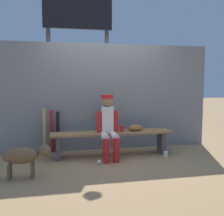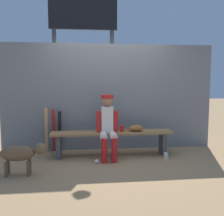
{
  "view_description": "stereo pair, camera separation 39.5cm",
  "coord_description": "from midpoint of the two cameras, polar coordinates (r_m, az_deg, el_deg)",
  "views": [
    {
      "loc": [
        -0.91,
        -4.57,
        1.42
      ],
      "look_at": [
        0.0,
        0.0,
        0.92
      ],
      "focal_mm": 40.19,
      "sensor_mm": 36.0,
      "label": 1
    },
    {
      "loc": [
        -0.52,
        -4.63,
        1.42
      ],
      "look_at": [
        0.0,
        0.0,
        0.92
      ],
      "focal_mm": 40.19,
      "sensor_mm": 36.0,
      "label": 2
    }
  ],
  "objects": [
    {
      "name": "cup_on_ground",
      "position": [
        4.83,
        9.79,
        -10.39
      ],
      "size": [
        0.08,
        0.08,
        0.11
      ],
      "primitive_type": "cylinder",
      "color": "silver",
      "rests_on": "ground_plane"
    },
    {
      "name": "bat_wood_tan",
      "position": [
        5.06,
        -17.32,
        -5.18
      ],
      "size": [
        0.09,
        0.16,
        0.91
      ],
      "primitive_type": "cylinder",
      "rotation": [
        0.1,
        0.0,
        0.17
      ],
      "color": "tan",
      "rests_on": "ground_plane"
    },
    {
      "name": "baseball",
      "position": [
        4.42,
        -5.61,
        -12.14
      ],
      "size": [
        0.07,
        0.07,
        0.07
      ],
      "primitive_type": "sphere",
      "color": "white",
      "rests_on": "ground_plane"
    },
    {
      "name": "baseball_glove",
      "position": [
        4.83,
        3.01,
        -4.5
      ],
      "size": [
        0.28,
        0.2,
        0.12
      ],
      "primitive_type": "ellipsoid",
      "color": "brown",
      "rests_on": "dugout_bench"
    },
    {
      "name": "bat_aluminum_red",
      "position": [
        5.1,
        -15.69,
        -5.19
      ],
      "size": [
        0.07,
        0.27,
        0.88
      ],
      "primitive_type": "cylinder",
      "rotation": [
        0.24,
        0.0,
        -0.02
      ],
      "color": "#B22323",
      "rests_on": "ground_plane"
    },
    {
      "name": "cup_on_bench",
      "position": [
        4.77,
        -0.11,
        -4.68
      ],
      "size": [
        0.08,
        0.08,
        0.11
      ],
      "primitive_type": "cylinder",
      "color": "red",
      "rests_on": "dugout_bench"
    },
    {
      "name": "dugout_bench",
      "position": [
        4.77,
        -2.39,
        -6.69
      ],
      "size": [
        2.29,
        0.36,
        0.47
      ],
      "color": "olive",
      "rests_on": "ground_plane"
    },
    {
      "name": "player_seated",
      "position": [
        4.6,
        -3.3,
        -3.64
      ],
      "size": [
        0.41,
        0.55,
        1.17
      ],
      "color": "silver",
      "rests_on": "ground_plane"
    },
    {
      "name": "scoreboard",
      "position": [
        6.2,
        -9.13,
        17.31
      ],
      "size": [
        1.87,
        0.27,
        3.82
      ],
      "color": "#3F3F42",
      "rests_on": "ground_plane"
    },
    {
      "name": "bat_aluminum_black",
      "position": [
        5.1,
        -14.44,
        -5.42
      ],
      "size": [
        0.1,
        0.18,
        0.83
      ],
      "primitive_type": "cylinder",
      "rotation": [
        0.13,
        0.0,
        0.21
      ],
      "color": "black",
      "rests_on": "ground_plane"
    },
    {
      "name": "chainlink_fence",
      "position": [
        5.17,
        -3.3,
        2.42
      ],
      "size": [
        4.36,
        0.03,
        2.17
      ],
      "primitive_type": "cube",
      "color": "slate",
      "rests_on": "ground_plane"
    },
    {
      "name": "ground_plane",
      "position": [
        4.87,
        -2.37,
        -10.84
      ],
      "size": [
        30.0,
        30.0,
        0.0
      ],
      "primitive_type": "plane",
      "color": "#9E7A51"
    },
    {
      "name": "dog",
      "position": [
        4.0,
        -22.01,
        -10.05
      ],
      "size": [
        0.84,
        0.2,
        0.49
      ],
      "color": "brown",
      "rests_on": "ground_plane"
    }
  ]
}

